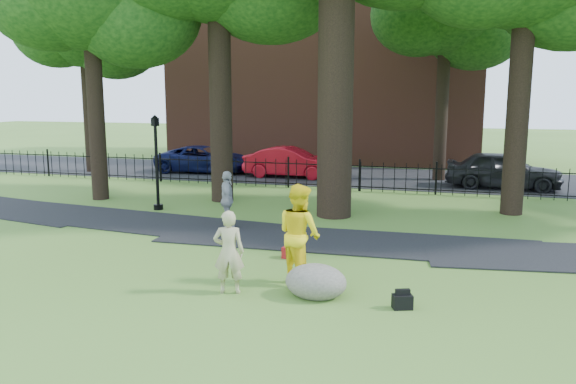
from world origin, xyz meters
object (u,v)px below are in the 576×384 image
(boulder, at_px, (316,279))
(red_sedan, at_px, (291,162))
(man, at_px, (299,234))
(lamppost, at_px, (157,164))
(woman, at_px, (229,252))

(boulder, bearing_deg, red_sedan, 107.94)
(man, xyz_separation_m, lamppost, (-6.58, 5.88, 0.54))
(woman, bearing_deg, man, -153.24)
(woman, relative_size, lamppost, 0.52)
(woman, xyz_separation_m, boulder, (1.67, 0.28, -0.48))
(man, xyz_separation_m, red_sedan, (-4.38, 14.43, -0.31))
(lamppost, height_order, red_sedan, lamppost)
(boulder, xyz_separation_m, red_sedan, (-4.91, 15.16, 0.37))
(woman, xyz_separation_m, lamppost, (-5.44, 6.90, 0.74))
(red_sedan, bearing_deg, lamppost, 166.60)
(boulder, distance_m, red_sedan, 15.94)
(woman, relative_size, red_sedan, 0.38)
(lamppost, distance_m, red_sedan, 8.87)
(boulder, height_order, lamppost, lamppost)
(woman, xyz_separation_m, man, (1.14, 1.02, 0.20))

